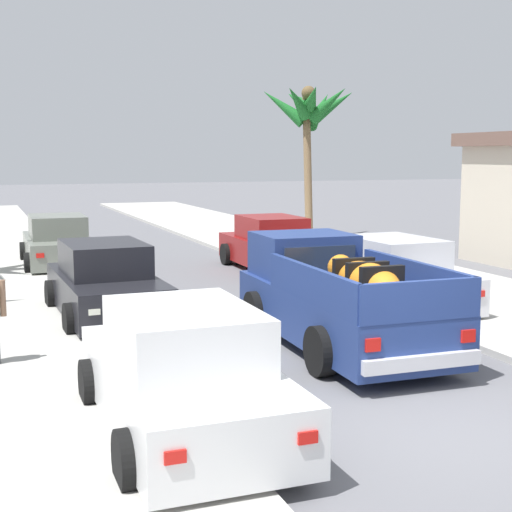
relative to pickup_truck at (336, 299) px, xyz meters
The scene contains 11 objects.
ground_plane 4.17m from the pickup_truck, 98.27° to the right, with size 160.00×160.00×0.00m, color slate.
sidewalk_right 9.19m from the pickup_truck, 60.26° to the left, with size 5.05×60.00×0.12m, color #B2AFA8.
curb_left 9.22m from the pickup_truck, 120.00° to the left, with size 0.16×60.00×0.10m, color silver.
curb_right 8.69m from the pickup_truck, 66.74° to the left, with size 0.16×60.00×0.10m, color silver.
pickup_truck is the anchor object (origin of this frame).
car_left_near 3.37m from the pickup_truck, 42.63° to the left, with size 2.13×4.31×1.54m.
car_right_near 11.42m from the pickup_truck, 107.87° to the left, with size 2.08×4.28×1.54m.
car_left_mid 4.85m from the pickup_truck, 133.64° to the left, with size 2.12×4.30×1.54m.
car_left_far 4.66m from the pickup_truck, 139.35° to the right, with size 2.04×4.27×1.54m.
car_right_far 8.56m from the pickup_truck, 75.46° to the left, with size 2.06×4.28×1.54m.
palm_tree_right_fore 16.58m from the pickup_truck, 66.52° to the left, with size 3.88×3.54×5.96m.
Camera 1 is at (-5.11, -7.01, 3.24)m, focal length 51.55 mm.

